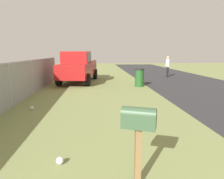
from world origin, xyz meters
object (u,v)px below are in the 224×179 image
Objects in this scene: pedestrian at (168,65)px; trash_bin at (139,78)px; pickup_truck at (78,66)px; mailbox at (139,124)px.

trash_bin is at bearing 98.57° from pedestrian.
pedestrian is (2.45, -7.06, -0.10)m from pickup_truck.
trash_bin is at bearing 8.80° from mailbox.
pedestrian is at bearing 116.13° from pickup_truck.
pedestrian reaches higher than mailbox.
pedestrian is (4.48, -3.26, 0.47)m from trash_bin.
pickup_truck is 4.35m from trash_bin.
mailbox is 14.62m from pedestrian.
mailbox is at bearing 168.23° from trash_bin.
pickup_truck is at bearing 30.10° from mailbox.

